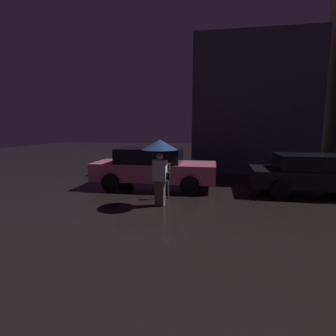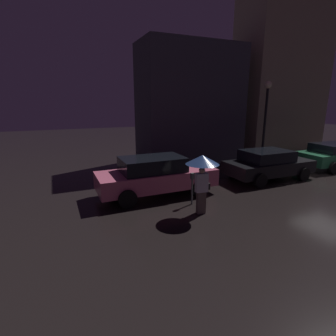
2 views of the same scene
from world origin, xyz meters
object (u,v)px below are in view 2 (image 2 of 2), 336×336
Objects in this scene: parked_car_pink at (156,175)px; parked_car_black at (268,164)px; street_lamp_near at (266,108)px; parked_car_green at (334,155)px; pedestrian_with_umbrella at (202,167)px; parking_meter at (192,185)px.

parked_car_black is at bearing -0.70° from parked_car_pink.
street_lamp_near reaches higher than parked_car_pink.
pedestrian_with_umbrella reaches higher than parked_car_green.
pedestrian_with_umbrella is 1.20m from parking_meter.
parked_car_green is at bearing 2.90° from parked_car_black.
parked_car_green is 3.63× the size of parking_meter.
street_lamp_near is (7.68, 2.48, 2.44)m from parked_car_pink.
parked_car_black is at bearing 16.04° from parking_meter.
parked_car_pink is at bearing -65.36° from pedestrian_with_umbrella.
parked_car_green is 0.90× the size of street_lamp_near.
street_lamp_near is at bearing 52.17° from parked_car_black.
parked_car_green is at bearing 9.26° from parking_meter.
parked_car_black is at bearing -175.57° from parked_car_green.
parked_car_pink is at bearing -177.18° from parked_car_green.
parked_car_green is 4.58m from street_lamp_near.
pedestrian_with_umbrella is 1.69× the size of parking_meter.
pedestrian_with_umbrella reaches higher than parking_meter.
parking_meter is at bearing -163.53° from parked_car_black.
parking_meter is at bearing -168.78° from parked_car_green.
parking_meter is (-4.86, -1.40, -0.00)m from parked_car_black.
parked_car_green is 10.03m from parking_meter.
parked_car_black is 0.89× the size of street_lamp_near.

